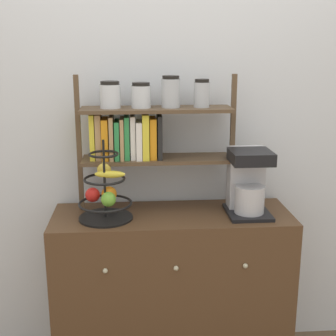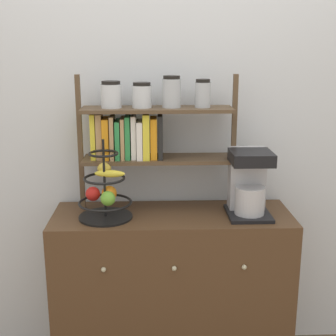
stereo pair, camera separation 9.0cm
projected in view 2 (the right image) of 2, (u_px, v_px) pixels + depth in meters
name	position (u px, v px, depth m)	size (l,w,h in m)	color
wall_back	(170.00, 123.00, 2.51)	(7.00, 0.05, 2.60)	silver
sideboard	(172.00, 292.00, 2.48)	(1.21, 0.44, 0.88)	#4C331E
coffee_maker	(248.00, 182.00, 2.33)	(0.21, 0.25, 0.33)	black
fruit_stand	(105.00, 192.00, 2.29)	(0.27, 0.27, 0.40)	black
shelf_hutch	(142.00, 127.00, 2.35)	(0.80, 0.20, 0.69)	brown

